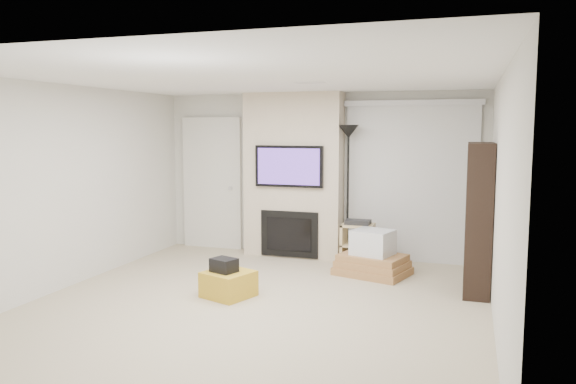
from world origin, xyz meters
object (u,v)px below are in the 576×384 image
(ottoman, at_px, (229,284))
(av_stand, at_px, (358,242))
(floor_lamp, at_px, (348,154))
(bookshelf, at_px, (479,219))
(box_stack, at_px, (373,258))

(ottoman, xyz_separation_m, av_stand, (1.15, 1.96, 0.20))
(floor_lamp, relative_size, bookshelf, 1.12)
(av_stand, bearing_deg, bookshelf, -28.75)
(ottoman, bearing_deg, floor_lamp, 66.20)
(floor_lamp, height_order, av_stand, floor_lamp)
(box_stack, bearing_deg, av_stand, 122.81)
(floor_lamp, height_order, bookshelf, floor_lamp)
(floor_lamp, height_order, box_stack, floor_lamp)
(box_stack, bearing_deg, ottoman, -133.71)
(ottoman, distance_m, bookshelf, 3.06)
(bookshelf, bearing_deg, ottoman, -158.74)
(ottoman, xyz_separation_m, bookshelf, (2.77, 1.08, 0.75))
(ottoman, relative_size, bookshelf, 0.28)
(av_stand, distance_m, bookshelf, 1.93)
(floor_lamp, distance_m, av_stand, 1.27)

